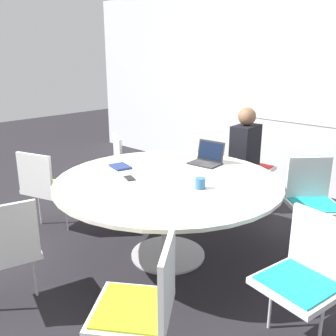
{
  "coord_description": "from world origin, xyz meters",
  "views": [
    {
      "loc": [
        2.09,
        -2.21,
        1.77
      ],
      "look_at": [
        0.0,
        0.0,
        0.84
      ],
      "focal_mm": 40.0,
      "sensor_mm": 36.0,
      "label": 1
    }
  ],
  "objects_px": {
    "person_0": "(246,151)",
    "cell_phone": "(130,178)",
    "chair_5": "(305,271)",
    "chair_3": "(5,246)",
    "chair_6": "(313,197)",
    "chair_0": "(248,162)",
    "chair_1": "(129,164)",
    "chair_4": "(144,301)",
    "coffee_cup": "(200,183)",
    "laptop": "(207,158)",
    "spiral_notebook": "(120,167)",
    "chair_2": "(46,184)"
  },
  "relations": [
    {
      "from": "chair_0",
      "to": "person_0",
      "type": "height_order",
      "value": "person_0"
    },
    {
      "from": "chair_2",
      "to": "chair_6",
      "type": "xyz_separation_m",
      "value": [
        2.12,
        1.51,
        0.0
      ]
    },
    {
      "from": "person_0",
      "to": "coffee_cup",
      "type": "relative_size",
      "value": 13.45
    },
    {
      "from": "chair_6",
      "to": "spiral_notebook",
      "type": "relative_size",
      "value": 3.52
    },
    {
      "from": "person_0",
      "to": "laptop",
      "type": "distance_m",
      "value": 0.79
    },
    {
      "from": "chair_3",
      "to": "coffee_cup",
      "type": "bearing_deg",
      "value": -10.31
    },
    {
      "from": "chair_1",
      "to": "chair_5",
      "type": "bearing_deg",
      "value": 11.8
    },
    {
      "from": "chair_2",
      "to": "laptop",
      "type": "distance_m",
      "value": 1.65
    },
    {
      "from": "spiral_notebook",
      "to": "chair_5",
      "type": "bearing_deg",
      "value": -4.0
    },
    {
      "from": "person_0",
      "to": "cell_phone",
      "type": "distance_m",
      "value": 1.63
    },
    {
      "from": "chair_5",
      "to": "cell_phone",
      "type": "relative_size",
      "value": 5.43
    },
    {
      "from": "chair_3",
      "to": "spiral_notebook",
      "type": "bearing_deg",
      "value": 27.59
    },
    {
      "from": "chair_1",
      "to": "person_0",
      "type": "bearing_deg",
      "value": 65.07
    },
    {
      "from": "spiral_notebook",
      "to": "cell_phone",
      "type": "xyz_separation_m",
      "value": [
        0.31,
        -0.15,
        -0.01
      ]
    },
    {
      "from": "chair_3",
      "to": "spiral_notebook",
      "type": "height_order",
      "value": "chair_3"
    },
    {
      "from": "chair_6",
      "to": "cell_phone",
      "type": "distance_m",
      "value": 1.69
    },
    {
      "from": "chair_2",
      "to": "coffee_cup",
      "type": "xyz_separation_m",
      "value": [
        1.61,
        0.48,
        0.28
      ]
    },
    {
      "from": "chair_3",
      "to": "laptop",
      "type": "height_order",
      "value": "laptop"
    },
    {
      "from": "chair_6",
      "to": "chair_1",
      "type": "bearing_deg",
      "value": -35.53
    },
    {
      "from": "chair_0",
      "to": "chair_4",
      "type": "xyz_separation_m",
      "value": [
        1.03,
        -2.7,
        0.0
      ]
    },
    {
      "from": "spiral_notebook",
      "to": "laptop",
      "type": "bearing_deg",
      "value": 52.88
    },
    {
      "from": "chair_0",
      "to": "chair_5",
      "type": "distance_m",
      "value": 2.39
    },
    {
      "from": "cell_phone",
      "to": "chair_4",
      "type": "bearing_deg",
      "value": -38.18
    },
    {
      "from": "chair_3",
      "to": "chair_6",
      "type": "xyz_separation_m",
      "value": [
        1.16,
        2.35,
        0.0
      ]
    },
    {
      "from": "chair_5",
      "to": "chair_3",
      "type": "bearing_deg",
      "value": 45.51
    },
    {
      "from": "spiral_notebook",
      "to": "coffee_cup",
      "type": "xyz_separation_m",
      "value": [
        0.91,
        0.07,
        0.03
      ]
    },
    {
      "from": "chair_3",
      "to": "coffee_cup",
      "type": "relative_size",
      "value": 9.52
    },
    {
      "from": "chair_0",
      "to": "chair_5",
      "type": "bearing_deg",
      "value": 35.34
    },
    {
      "from": "chair_5",
      "to": "cell_phone",
      "type": "bearing_deg",
      "value": 12.0
    },
    {
      "from": "chair_3",
      "to": "chair_6",
      "type": "relative_size",
      "value": 1.0
    },
    {
      "from": "cell_phone",
      "to": "person_0",
      "type": "bearing_deg",
      "value": 84.6
    },
    {
      "from": "laptop",
      "to": "spiral_notebook",
      "type": "distance_m",
      "value": 0.85
    },
    {
      "from": "spiral_notebook",
      "to": "chair_1",
      "type": "bearing_deg",
      "value": 134.61
    },
    {
      "from": "chair_0",
      "to": "person_0",
      "type": "relative_size",
      "value": 0.71
    },
    {
      "from": "chair_1",
      "to": "person_0",
      "type": "distance_m",
      "value": 1.39
    },
    {
      "from": "chair_2",
      "to": "cell_phone",
      "type": "height_order",
      "value": "chair_2"
    },
    {
      "from": "chair_4",
      "to": "chair_5",
      "type": "xyz_separation_m",
      "value": [
        0.51,
        0.87,
        0.0
      ]
    },
    {
      "from": "chair_2",
      "to": "chair_6",
      "type": "bearing_deg",
      "value": 18.02
    },
    {
      "from": "chair_1",
      "to": "chair_4",
      "type": "bearing_deg",
      "value": -10.14
    },
    {
      "from": "chair_4",
      "to": "coffee_cup",
      "type": "relative_size",
      "value": 9.52
    },
    {
      "from": "chair_4",
      "to": "chair_6",
      "type": "height_order",
      "value": "same"
    },
    {
      "from": "chair_1",
      "to": "spiral_notebook",
      "type": "height_order",
      "value": "chair_1"
    },
    {
      "from": "chair_4",
      "to": "cell_phone",
      "type": "distance_m",
      "value": 1.39
    },
    {
      "from": "chair_0",
      "to": "laptop",
      "type": "xyz_separation_m",
      "value": [
        0.15,
        -1.02,
        0.29
      ]
    },
    {
      "from": "chair_4",
      "to": "person_0",
      "type": "xyz_separation_m",
      "value": [
        -0.92,
        2.47,
        0.2
      ]
    },
    {
      "from": "chair_2",
      "to": "chair_0",
      "type": "bearing_deg",
      "value": 45.69
    },
    {
      "from": "laptop",
      "to": "cell_phone",
      "type": "xyz_separation_m",
      "value": [
        -0.2,
        -0.83,
        -0.05
      ]
    },
    {
      "from": "chair_3",
      "to": "chair_4",
      "type": "xyz_separation_m",
      "value": [
        1.13,
        0.25,
        0.0
      ]
    },
    {
      "from": "coffee_cup",
      "to": "cell_phone",
      "type": "bearing_deg",
      "value": -159.44
    },
    {
      "from": "chair_2",
      "to": "cell_phone",
      "type": "bearing_deg",
      "value": -3.5
    }
  ]
}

